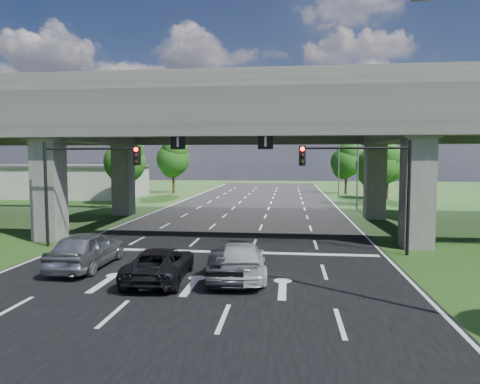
% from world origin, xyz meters
% --- Properties ---
extents(ground, '(160.00, 160.00, 0.00)m').
position_xyz_m(ground, '(0.00, 0.00, 0.00)').
color(ground, '#1A4215').
rests_on(ground, ground).
extents(road, '(18.00, 120.00, 0.03)m').
position_xyz_m(road, '(0.00, 10.00, 0.01)').
color(road, black).
rests_on(road, ground).
extents(overpass, '(80.00, 15.00, 10.00)m').
position_xyz_m(overpass, '(0.00, 12.00, 7.92)').
color(overpass, '#32302D').
rests_on(overpass, ground).
extents(warehouse, '(20.00, 10.00, 4.00)m').
position_xyz_m(warehouse, '(-26.00, 35.00, 2.00)').
color(warehouse, '#9E9E99').
rests_on(warehouse, ground).
extents(signal_right, '(5.76, 0.54, 6.00)m').
position_xyz_m(signal_right, '(7.82, 3.94, 4.19)').
color(signal_right, black).
rests_on(signal_right, ground).
extents(signal_left, '(5.76, 0.54, 6.00)m').
position_xyz_m(signal_left, '(-7.82, 3.94, 4.19)').
color(signal_left, black).
rests_on(signal_left, ground).
extents(streetlight_far, '(3.38, 0.25, 10.00)m').
position_xyz_m(streetlight_far, '(10.10, 24.00, 5.85)').
color(streetlight_far, gray).
rests_on(streetlight_far, ground).
extents(streetlight_beyond, '(3.38, 0.25, 10.00)m').
position_xyz_m(streetlight_beyond, '(10.10, 40.00, 5.85)').
color(streetlight_beyond, gray).
rests_on(streetlight_beyond, ground).
extents(tree_left_near, '(4.50, 4.50, 7.80)m').
position_xyz_m(tree_left_near, '(-13.95, 26.00, 4.82)').
color(tree_left_near, black).
rests_on(tree_left_near, ground).
extents(tree_left_mid, '(3.91, 3.90, 6.76)m').
position_xyz_m(tree_left_mid, '(-16.95, 34.00, 4.17)').
color(tree_left_mid, black).
rests_on(tree_left_mid, ground).
extents(tree_left_far, '(4.80, 4.80, 8.32)m').
position_xyz_m(tree_left_far, '(-12.95, 42.00, 5.14)').
color(tree_left_far, black).
rests_on(tree_left_far, ground).
extents(tree_right_near, '(4.20, 4.20, 7.28)m').
position_xyz_m(tree_right_near, '(13.05, 28.00, 4.50)').
color(tree_right_near, black).
rests_on(tree_right_near, ground).
extents(tree_right_mid, '(3.91, 3.90, 6.76)m').
position_xyz_m(tree_right_mid, '(16.05, 36.00, 4.17)').
color(tree_right_mid, black).
rests_on(tree_right_mid, ground).
extents(tree_right_far, '(4.50, 4.50, 7.80)m').
position_xyz_m(tree_right_far, '(12.05, 44.00, 4.82)').
color(tree_right_far, black).
rests_on(tree_right_far, ground).
extents(car_silver, '(2.09, 5.05, 1.71)m').
position_xyz_m(car_silver, '(-5.40, -0.51, 0.89)').
color(car_silver, '#9EA0A6').
rests_on(car_silver, road).
extents(car_dark, '(1.63, 4.12, 1.33)m').
position_xyz_m(car_dark, '(1.41, -1.85, 0.70)').
color(car_dark, black).
rests_on(car_dark, road).
extents(car_white, '(2.66, 5.30, 1.48)m').
position_xyz_m(car_white, '(1.80, -1.31, 0.77)').
color(car_white, '#B2B2B2').
rests_on(car_white, road).
extents(car_trailing, '(2.52, 4.98, 1.35)m').
position_xyz_m(car_trailing, '(-1.46, -2.05, 0.70)').
color(car_trailing, black).
rests_on(car_trailing, road).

